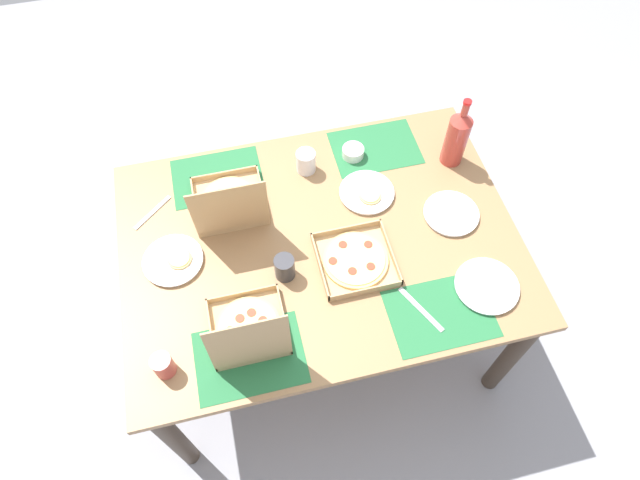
% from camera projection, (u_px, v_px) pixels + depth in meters
% --- Properties ---
extents(ground_plane, '(6.00, 6.00, 0.00)m').
position_uv_depth(ground_plane, '(320.00, 320.00, 2.66)').
color(ground_plane, gray).
extents(dining_table, '(1.49, 1.08, 0.73)m').
position_uv_depth(dining_table, '(320.00, 253.00, 2.12)').
color(dining_table, '#3F3328').
rests_on(dining_table, ground_plane).
extents(placemat_near_left, '(0.36, 0.26, 0.00)m').
position_uv_depth(placemat_near_left, '(375.00, 148.00, 2.29)').
color(placemat_near_left, '#236638').
rests_on(placemat_near_left, dining_table).
extents(placemat_near_right, '(0.36, 0.26, 0.00)m').
position_uv_depth(placemat_near_right, '(217.00, 177.00, 2.20)').
color(placemat_near_right, '#236638').
rests_on(placemat_near_right, dining_table).
extents(placemat_far_left, '(0.36, 0.26, 0.00)m').
position_uv_depth(placemat_far_left, '(440.00, 314.00, 1.88)').
color(placemat_far_left, '#236638').
rests_on(placemat_far_left, dining_table).
extents(placemat_far_right, '(0.36, 0.26, 0.00)m').
position_uv_depth(placemat_far_right, '(250.00, 357.00, 1.79)').
color(placemat_far_right, '#236638').
rests_on(placemat_far_right, dining_table).
extents(pizza_box_corner_left, '(0.25, 0.26, 0.29)m').
position_uv_depth(pizza_box_corner_left, '(249.00, 330.00, 1.80)').
color(pizza_box_corner_left, tan).
rests_on(pizza_box_corner_left, dining_table).
extents(pizza_box_edge_far, '(0.27, 0.27, 0.04)m').
position_uv_depth(pizza_box_edge_far, '(355.00, 260.00, 1.98)').
color(pizza_box_edge_far, tan).
rests_on(pizza_box_edge_far, dining_table).
extents(pizza_box_corner_right, '(0.27, 0.31, 0.31)m').
position_uv_depth(pizza_box_corner_right, '(230.00, 203.00, 2.08)').
color(pizza_box_corner_right, tan).
rests_on(pizza_box_corner_right, dining_table).
extents(plate_near_right, '(0.22, 0.22, 0.03)m').
position_uv_depth(plate_near_right, '(367.00, 193.00, 2.15)').
color(plate_near_right, white).
rests_on(plate_near_right, dining_table).
extents(plate_middle, '(0.23, 0.23, 0.02)m').
position_uv_depth(plate_middle, '(487.00, 286.00, 1.93)').
color(plate_middle, white).
rests_on(plate_middle, dining_table).
extents(plate_near_left, '(0.21, 0.21, 0.02)m').
position_uv_depth(plate_near_left, '(451.00, 214.00, 2.10)').
color(plate_near_left, white).
rests_on(plate_near_left, dining_table).
extents(plate_far_left, '(0.22, 0.22, 0.03)m').
position_uv_depth(plate_far_left, '(174.00, 260.00, 1.98)').
color(plate_far_left, white).
rests_on(plate_far_left, dining_table).
extents(soda_bottle, '(0.09, 0.09, 0.32)m').
position_uv_depth(soda_bottle, '(457.00, 137.00, 2.14)').
color(soda_bottle, '#B2382D').
rests_on(soda_bottle, dining_table).
extents(cup_dark, '(0.07, 0.07, 0.10)m').
position_uv_depth(cup_dark, '(285.00, 267.00, 1.92)').
color(cup_dark, '#333338').
rests_on(cup_dark, dining_table).
extents(cup_red, '(0.08, 0.08, 0.10)m').
position_uv_depth(cup_red, '(306.00, 162.00, 2.18)').
color(cup_red, silver).
rests_on(cup_red, dining_table).
extents(cup_spare, '(0.07, 0.07, 0.09)m').
position_uv_depth(cup_spare, '(163.00, 365.00, 1.73)').
color(cup_spare, '#BF4742').
rests_on(cup_spare, dining_table).
extents(condiment_bowl, '(0.09, 0.09, 0.04)m').
position_uv_depth(condiment_bowl, '(353.00, 152.00, 2.25)').
color(condiment_bowl, white).
rests_on(condiment_bowl, dining_table).
extents(fork_by_far_left, '(0.15, 0.14, 0.00)m').
position_uv_depth(fork_by_far_left, '(153.00, 212.00, 2.11)').
color(fork_by_far_left, '#B7B7BC').
rests_on(fork_by_far_left, dining_table).
extents(knife_by_far_right, '(0.11, 0.20, 0.00)m').
position_uv_depth(knife_by_far_right, '(421.00, 309.00, 1.89)').
color(knife_by_far_right, '#B7B7BC').
rests_on(knife_by_far_right, dining_table).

